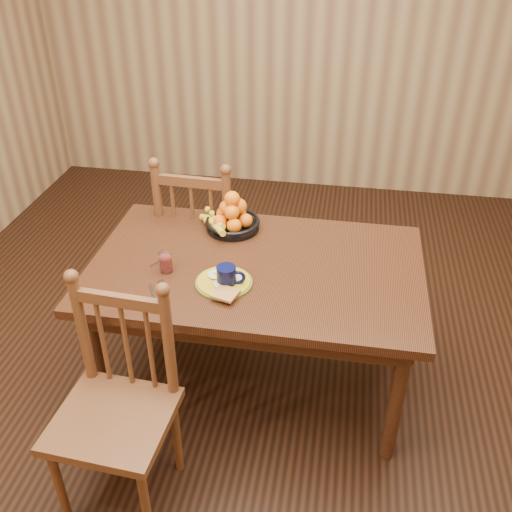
% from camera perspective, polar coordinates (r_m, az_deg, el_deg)
% --- Properties ---
extents(room, '(4.52, 5.02, 2.72)m').
position_cam_1_polar(room, '(2.47, -0.00, 10.77)').
color(room, black).
rests_on(room, ground).
extents(dining_table, '(1.60, 1.00, 0.75)m').
position_cam_1_polar(dining_table, '(2.80, -0.00, -2.32)').
color(dining_table, black).
rests_on(dining_table, ground).
extents(chair_far, '(0.50, 0.48, 1.06)m').
position_cam_1_polar(chair_far, '(3.41, -5.28, 1.64)').
color(chair_far, '#4E3017').
rests_on(chair_far, ground).
extents(chair_near, '(0.49, 0.47, 1.02)m').
position_cam_1_polar(chair_near, '(2.47, -13.75, -14.58)').
color(chair_near, '#4E3017').
rests_on(chair_near, ground).
extents(breakfast_plate, '(0.26, 0.30, 0.04)m').
position_cam_1_polar(breakfast_plate, '(2.61, -3.21, -2.65)').
color(breakfast_plate, '#59601E').
rests_on(breakfast_plate, dining_table).
extents(fork, '(0.08, 0.18, 0.00)m').
position_cam_1_polar(fork, '(2.62, -9.97, -3.36)').
color(fork, silver).
rests_on(fork, dining_table).
extents(spoon, '(0.07, 0.15, 0.01)m').
position_cam_1_polar(spoon, '(2.85, -9.52, 0.04)').
color(spoon, silver).
rests_on(spoon, dining_table).
extents(coffee_mug, '(0.13, 0.09, 0.10)m').
position_cam_1_polar(coffee_mug, '(2.59, -2.88, -2.04)').
color(coffee_mug, black).
rests_on(coffee_mug, dining_table).
extents(juice_glass, '(0.06, 0.06, 0.09)m').
position_cam_1_polar(juice_glass, '(2.72, -9.00, -0.74)').
color(juice_glass, silver).
rests_on(juice_glass, dining_table).
extents(fruit_bowl, '(0.32, 0.32, 0.22)m').
position_cam_1_polar(fruit_bowl, '(3.01, -2.48, 3.78)').
color(fruit_bowl, black).
rests_on(fruit_bowl, dining_table).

